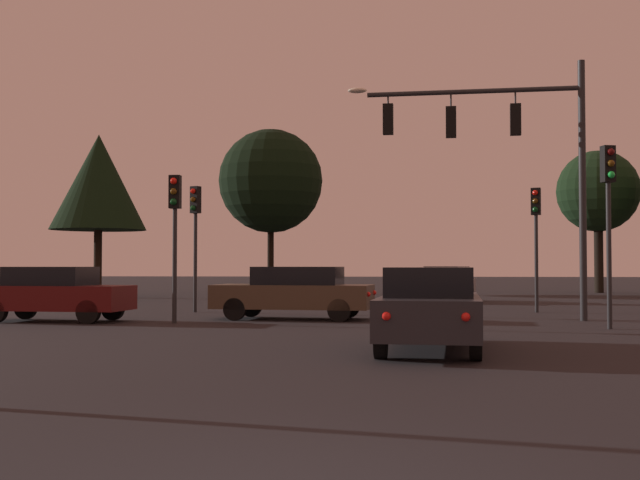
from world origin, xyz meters
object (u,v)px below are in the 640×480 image
object	(u,v)px
car_crossing_right	(55,293)
tree_left_far	(598,192)
traffic_light_far_side	(536,224)
tree_right_cluster	(271,181)
car_nearside_lane	(430,307)
car_crossing_left	(294,292)
traffic_light_median	(195,223)
tree_center_horizon	(99,182)
traffic_light_corner_right	(609,199)
traffic_signal_mast_arm	(507,143)
traffic_light_corner_left	(175,218)
car_far_lane	(446,283)

from	to	relation	value
car_crossing_right	tree_left_far	bearing A→B (deg)	50.94
traffic_light_far_side	tree_right_cluster	distance (m)	21.22
car_crossing_right	car_nearside_lane	bearing A→B (deg)	-33.38
car_crossing_left	car_crossing_right	xyz separation A→B (m)	(-6.52, -1.56, -0.00)
car_crossing_left	traffic_light_median	bearing A→B (deg)	140.10
car_nearside_lane	car_crossing_right	bearing A→B (deg)	146.62
tree_center_horizon	traffic_light_far_side	bearing A→B (deg)	-28.91
traffic_light_corner_right	tree_left_far	size ratio (longest dim) A/B	0.55
car_nearside_lane	traffic_light_corner_right	bearing A→B (deg)	50.06
traffic_light_median	tree_center_horizon	bearing A→B (deg)	124.06
tree_right_cluster	car_crossing_right	bearing A→B (deg)	-95.76
traffic_signal_mast_arm	traffic_light_corner_right	xyz separation A→B (m)	(2.06, -3.05, -1.87)
traffic_signal_mast_arm	traffic_light_corner_left	distance (m)	9.62
car_nearside_lane	tree_right_cluster	size ratio (longest dim) A/B	0.51
traffic_signal_mast_arm	car_nearside_lane	xyz separation A→B (m)	(-2.50, -8.50, -4.26)
car_nearside_lane	car_far_lane	xyz separation A→B (m)	(1.42, 19.86, -0.00)
traffic_light_far_side	car_crossing_left	world-z (taller)	traffic_light_far_side
tree_center_horizon	tree_right_cluster	bearing A→B (deg)	42.32
traffic_signal_mast_arm	tree_center_horizon	size ratio (longest dim) A/B	0.92
car_nearside_lane	car_crossing_left	size ratio (longest dim) A/B	1.00
tree_left_far	tree_center_horizon	size ratio (longest dim) A/B	1.02
car_nearside_lane	tree_center_horizon	world-z (taller)	tree_center_horizon
traffic_signal_mast_arm	traffic_light_corner_right	size ratio (longest dim) A/B	1.64
car_crossing_right	tree_center_horizon	world-z (taller)	tree_center_horizon
car_nearside_lane	tree_right_cluster	distance (m)	31.25
traffic_light_corner_left	car_far_lane	distance (m)	15.90
traffic_light_far_side	tree_left_far	distance (m)	21.32
car_nearside_lane	tree_left_far	world-z (taller)	tree_left_far
traffic_light_median	car_crossing_right	distance (m)	5.88
traffic_light_corner_left	car_crossing_right	distance (m)	4.09
tree_right_cluster	tree_left_far	bearing A→B (deg)	8.14
traffic_light_far_side	car_crossing_left	bearing A→B (deg)	-151.05
traffic_light_far_side	car_crossing_right	size ratio (longest dim) A/B	0.97
traffic_light_corner_left	car_nearside_lane	distance (m)	9.34
tree_center_horizon	traffic_light_corner_right	bearing A→B (deg)	-41.58
traffic_signal_mast_arm	car_far_lane	xyz separation A→B (m)	(-1.08, 11.36, -4.26)
car_crossing_left	tree_right_cluster	bearing A→B (deg)	101.02
traffic_light_corner_right	tree_center_horizon	size ratio (longest dim) A/B	0.56
traffic_light_corner_left	car_far_lane	world-z (taller)	traffic_light_corner_left
traffic_light_corner_left	tree_right_cluster	distance (m)	23.75
car_crossing_left	traffic_light_far_side	bearing A→B (deg)	28.95
traffic_light_corner_left	car_crossing_right	xyz separation A→B (m)	(-3.52, 0.38, -2.05)
traffic_light_far_side	tree_right_cluster	size ratio (longest dim) A/B	0.45
car_crossing_right	tree_right_cluster	world-z (taller)	tree_right_cluster
traffic_light_corner_right	tree_left_far	world-z (taller)	tree_left_far
traffic_light_far_side	car_crossing_left	size ratio (longest dim) A/B	0.87
traffic_light_median	traffic_light_far_side	world-z (taller)	traffic_light_median
traffic_light_far_side	tree_left_far	bearing A→B (deg)	71.18
traffic_light_corner_left	tree_center_horizon	distance (m)	19.00
traffic_light_corner_left	tree_right_cluster	xyz separation A→B (m)	(-1.19, 23.46, 3.47)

